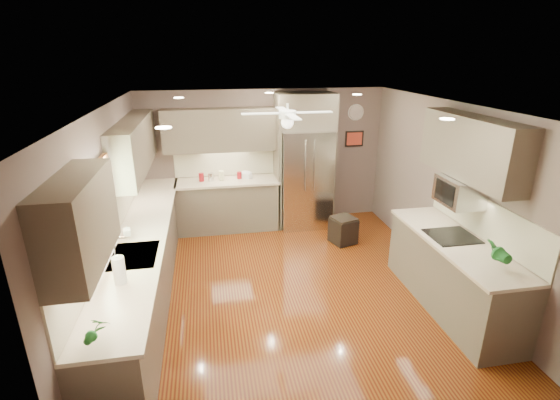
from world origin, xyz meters
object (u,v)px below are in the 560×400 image
object	(u,v)px
refrigerator	(305,164)
paper_towel	(119,270)
canister_b	(211,177)
soap_bottle	(127,231)
stool	(343,230)
potted_plant_left	(97,330)
potted_plant_right	(497,252)
bowl	(247,177)
microwave	(460,191)
canister_a	(201,177)
canister_c	(221,175)
canister_d	(239,175)

from	to	relation	value
refrigerator	paper_towel	bearing A→B (deg)	-129.42
canister_b	soap_bottle	world-z (taller)	soap_bottle
stool	soap_bottle	bearing A→B (deg)	-159.38
canister_b	refrigerator	world-z (taller)	refrigerator
potted_plant_left	potted_plant_right	world-z (taller)	potted_plant_right
canister_b	bowl	bearing A→B (deg)	3.50
bowl	refrigerator	distance (m)	1.09
soap_bottle	canister_b	bearing A→B (deg)	64.15
stool	potted_plant_left	bearing A→B (deg)	-134.06
soap_bottle	microwave	distance (m)	4.16
stool	paper_towel	size ratio (longest dim) A/B	1.57
canister_a	potted_plant_right	distance (m)	4.81
potted_plant_left	bowl	bearing A→B (deg)	69.44
canister_c	refrigerator	bearing A→B (deg)	-2.35
bowl	stool	size ratio (longest dim) A/B	0.49
potted_plant_left	refrigerator	world-z (taller)	refrigerator
bowl	refrigerator	world-z (taller)	refrigerator
canister_d	soap_bottle	bearing A→B (deg)	-124.85
canister_c	potted_plant_left	distance (m)	4.40
canister_c	microwave	bearing A→B (deg)	-44.23
canister_c	refrigerator	world-z (taller)	refrigerator
canister_c	microwave	distance (m)	4.00
canister_a	soap_bottle	xyz separation A→B (m)	(-0.90, -2.21, 0.01)
canister_a	canister_d	bearing A→B (deg)	5.03
soap_bottle	bowl	bearing A→B (deg)	52.73
canister_c	soap_bottle	world-z (taller)	soap_bottle
bowl	paper_towel	distance (m)	3.69
soap_bottle	refrigerator	bearing A→B (deg)	37.99
canister_d	soap_bottle	world-z (taller)	soap_bottle
canister_b	stool	size ratio (longest dim) A/B	0.32
soap_bottle	bowl	size ratio (longest dim) A/B	0.76
paper_towel	refrigerator	bearing A→B (deg)	50.58
soap_bottle	potted_plant_left	size ratio (longest dim) A/B	0.60
canister_b	canister_c	world-z (taller)	canister_c
potted_plant_left	potted_plant_right	bearing A→B (deg)	8.13
soap_bottle	potted_plant_left	xyz separation A→B (m)	(0.11, -2.02, 0.06)
canister_b	stool	bearing A→B (deg)	-24.31
canister_b	soap_bottle	size ratio (longest dim) A/B	0.86
canister_a	refrigerator	bearing A→B (deg)	-1.25
canister_d	stool	world-z (taller)	canister_d
canister_c	refrigerator	size ratio (longest dim) A/B	0.07
canister_d	potted_plant_right	xyz separation A→B (m)	(2.42, -3.73, 0.12)
refrigerator	microwave	size ratio (longest dim) A/B	4.45
microwave	stool	distance (m)	2.32
refrigerator	paper_towel	size ratio (longest dim) A/B	8.06
stool	microwave	bearing A→B (deg)	-64.17
microwave	canister_b	bearing A→B (deg)	137.82
bowl	refrigerator	xyz separation A→B (m)	(1.07, -0.08, 0.22)
canister_a	canister_d	distance (m)	0.68
canister_c	stool	distance (m)	2.37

